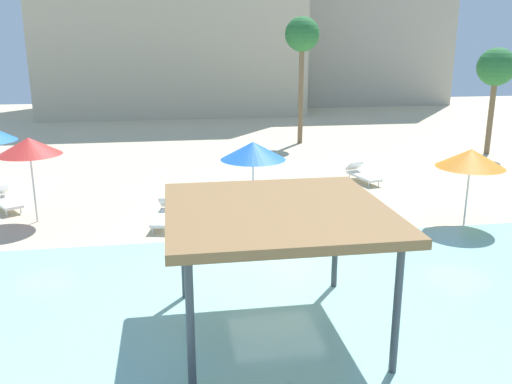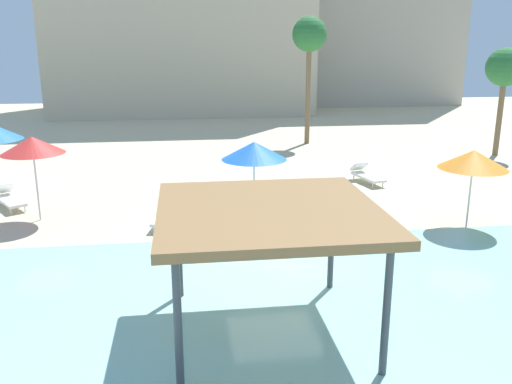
{
  "view_description": "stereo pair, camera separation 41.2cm",
  "coord_description": "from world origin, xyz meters",
  "px_view_note": "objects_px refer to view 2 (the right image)",
  "views": [
    {
      "loc": [
        -2.74,
        -13.58,
        5.72
      ],
      "look_at": [
        -0.23,
        2.0,
        1.3
      ],
      "focal_mm": 38.08,
      "sensor_mm": 36.0,
      "label": 1
    },
    {
      "loc": [
        -2.33,
        -13.64,
        5.72
      ],
      "look_at": [
        -0.23,
        2.0,
        1.3
      ],
      "focal_mm": 38.08,
      "sensor_mm": 36.0,
      "label": 2
    }
  ],
  "objects_px": {
    "lounge_chair_0": "(167,213)",
    "beach_umbrella_red_1": "(32,145)",
    "beach_umbrella_orange_0": "(473,160)",
    "beach_umbrella_blue_3": "(254,151)",
    "lounge_chair_4": "(366,175)",
    "shade_pavilion": "(269,215)",
    "palm_tree_1": "(505,69)",
    "palm_tree_0": "(309,38)",
    "lounge_chair_3": "(9,198)"
  },
  "relations": [
    {
      "from": "beach_umbrella_blue_3",
      "to": "lounge_chair_4",
      "type": "bearing_deg",
      "value": 38.56
    },
    {
      "from": "palm_tree_1",
      "to": "beach_umbrella_red_1",
      "type": "bearing_deg",
      "value": -159.22
    },
    {
      "from": "shade_pavilion",
      "to": "lounge_chair_4",
      "type": "height_order",
      "value": "shade_pavilion"
    },
    {
      "from": "beach_umbrella_red_1",
      "to": "palm_tree_0",
      "type": "bearing_deg",
      "value": 46.44
    },
    {
      "from": "shade_pavilion",
      "to": "palm_tree_0",
      "type": "height_order",
      "value": "palm_tree_0"
    },
    {
      "from": "lounge_chair_0",
      "to": "lounge_chair_3",
      "type": "bearing_deg",
      "value": -103.05
    },
    {
      "from": "beach_umbrella_red_1",
      "to": "lounge_chair_3",
      "type": "relative_size",
      "value": 1.45
    },
    {
      "from": "shade_pavilion",
      "to": "lounge_chair_3",
      "type": "xyz_separation_m",
      "value": [
        -7.8,
        9.69,
        -2.15
      ]
    },
    {
      "from": "lounge_chair_0",
      "to": "beach_umbrella_red_1",
      "type": "bearing_deg",
      "value": -90.7
    },
    {
      "from": "beach_umbrella_blue_3",
      "to": "lounge_chair_4",
      "type": "xyz_separation_m",
      "value": [
        5.25,
        4.19,
        -1.98
      ]
    },
    {
      "from": "beach_umbrella_orange_0",
      "to": "palm_tree_0",
      "type": "xyz_separation_m",
      "value": [
        -1.75,
        15.02,
        3.65
      ]
    },
    {
      "from": "beach_umbrella_red_1",
      "to": "palm_tree_0",
      "type": "xyz_separation_m",
      "value": [
        11.81,
        12.42,
        3.36
      ]
    },
    {
      "from": "beach_umbrella_orange_0",
      "to": "lounge_chair_4",
      "type": "relative_size",
      "value": 1.26
    },
    {
      "from": "shade_pavilion",
      "to": "beach_umbrella_blue_3",
      "type": "bearing_deg",
      "value": 84.8
    },
    {
      "from": "lounge_chair_0",
      "to": "palm_tree_0",
      "type": "relative_size",
      "value": 0.28
    },
    {
      "from": "beach_umbrella_orange_0",
      "to": "shade_pavilion",
      "type": "bearing_deg",
      "value": -142.93
    },
    {
      "from": "lounge_chair_4",
      "to": "lounge_chair_3",
      "type": "bearing_deg",
      "value": -96.68
    },
    {
      "from": "beach_umbrella_red_1",
      "to": "lounge_chair_0",
      "type": "height_order",
      "value": "beach_umbrella_red_1"
    },
    {
      "from": "beach_umbrella_red_1",
      "to": "palm_tree_1",
      "type": "bearing_deg",
      "value": 20.78
    },
    {
      "from": "beach_umbrella_blue_3",
      "to": "lounge_chair_4",
      "type": "relative_size",
      "value": 1.31
    },
    {
      "from": "beach_umbrella_blue_3",
      "to": "palm_tree_0",
      "type": "xyz_separation_m",
      "value": [
        4.8,
        13.27,
        3.55
      ]
    },
    {
      "from": "lounge_chair_3",
      "to": "shade_pavilion",
      "type": "bearing_deg",
      "value": 6.07
    },
    {
      "from": "lounge_chair_3",
      "to": "lounge_chair_4",
      "type": "distance_m",
      "value": 13.81
    },
    {
      "from": "lounge_chair_3",
      "to": "lounge_chair_4",
      "type": "height_order",
      "value": "same"
    },
    {
      "from": "beach_umbrella_red_1",
      "to": "lounge_chair_4",
      "type": "xyz_separation_m",
      "value": [
        12.27,
        3.34,
        -2.17
      ]
    },
    {
      "from": "lounge_chair_4",
      "to": "beach_umbrella_orange_0",
      "type": "bearing_deg",
      "value": -1.46
    },
    {
      "from": "beach_umbrella_blue_3",
      "to": "palm_tree_0",
      "type": "height_order",
      "value": "palm_tree_0"
    },
    {
      "from": "shade_pavilion",
      "to": "beach_umbrella_red_1",
      "type": "relative_size",
      "value": 1.52
    },
    {
      "from": "lounge_chair_0",
      "to": "lounge_chair_3",
      "type": "relative_size",
      "value": 1.03
    },
    {
      "from": "beach_umbrella_orange_0",
      "to": "lounge_chair_4",
      "type": "height_order",
      "value": "beach_umbrella_orange_0"
    },
    {
      "from": "shade_pavilion",
      "to": "palm_tree_1",
      "type": "bearing_deg",
      "value": 47.88
    },
    {
      "from": "beach_umbrella_orange_0",
      "to": "beach_umbrella_blue_3",
      "type": "xyz_separation_m",
      "value": [
        -6.54,
        1.76,
        0.1
      ]
    },
    {
      "from": "palm_tree_0",
      "to": "palm_tree_1",
      "type": "bearing_deg",
      "value": -26.98
    },
    {
      "from": "lounge_chair_3",
      "to": "palm_tree_0",
      "type": "distance_m",
      "value": 17.95
    },
    {
      "from": "lounge_chair_0",
      "to": "shade_pavilion",
      "type": "bearing_deg",
      "value": 28.48
    },
    {
      "from": "lounge_chair_3",
      "to": "palm_tree_1",
      "type": "distance_m",
      "value": 23.39
    },
    {
      "from": "beach_umbrella_orange_0",
      "to": "palm_tree_0",
      "type": "relative_size",
      "value": 0.36
    },
    {
      "from": "beach_umbrella_red_1",
      "to": "lounge_chair_0",
      "type": "relative_size",
      "value": 1.41
    },
    {
      "from": "shade_pavilion",
      "to": "palm_tree_1",
      "type": "xyz_separation_m",
      "value": [
        14.38,
        15.91,
        1.86
      ]
    },
    {
      "from": "beach_umbrella_orange_0",
      "to": "lounge_chair_3",
      "type": "relative_size",
      "value": 1.3
    },
    {
      "from": "lounge_chair_4",
      "to": "shade_pavilion",
      "type": "bearing_deg",
      "value": -41.13
    },
    {
      "from": "beach_umbrella_blue_3",
      "to": "beach_umbrella_red_1",
      "type": "bearing_deg",
      "value": 173.12
    },
    {
      "from": "beach_umbrella_orange_0",
      "to": "lounge_chair_0",
      "type": "xyz_separation_m",
      "value": [
        -9.4,
        1.71,
        -1.88
      ]
    },
    {
      "from": "beach_umbrella_blue_3",
      "to": "lounge_chair_0",
      "type": "relative_size",
      "value": 1.32
    },
    {
      "from": "lounge_chair_4",
      "to": "beach_umbrella_blue_3",
      "type": "bearing_deg",
      "value": -65.13
    },
    {
      "from": "beach_umbrella_red_1",
      "to": "lounge_chair_0",
      "type": "distance_m",
      "value": 4.78
    },
    {
      "from": "lounge_chair_3",
      "to": "lounge_chair_4",
      "type": "bearing_deg",
      "value": 64.27
    },
    {
      "from": "palm_tree_1",
      "to": "palm_tree_0",
      "type": "bearing_deg",
      "value": 153.02
    },
    {
      "from": "beach_umbrella_red_1",
      "to": "palm_tree_1",
      "type": "xyz_separation_m",
      "value": [
        20.74,
        7.87,
        1.83
      ]
    },
    {
      "from": "lounge_chair_4",
      "to": "palm_tree_0",
      "type": "relative_size",
      "value": 0.28
    }
  ]
}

